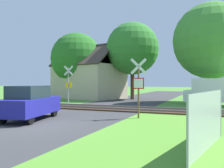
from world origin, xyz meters
name	(u,v)px	position (x,y,z in m)	size (l,w,h in m)	color
ground_plane	(32,125)	(0.00, 0.00, 0.00)	(160.00, 160.00, 0.00)	#4C8433
road_asphalt	(57,119)	(0.00, 2.00, 0.00)	(6.65, 80.00, 0.01)	#38383A
grass_verge	(163,152)	(6.32, -2.00, 0.00)	(6.00, 20.00, 0.01)	#54912D
rail_track	(100,108)	(0.00, 7.40, 0.06)	(60.00, 2.60, 0.22)	#422D1E
stop_sign_near	(139,85)	(3.88, 3.91, 1.82)	(0.86, 0.22, 3.25)	brown
crossing_sign_far	(68,83)	(-4.17, 9.70, 1.88)	(0.87, 0.18, 3.38)	#9E9EA5
house	(89,80)	(-6.28, 17.57, 2.14)	(9.49, 7.81, 6.31)	#C6B293
tree_right	(212,41)	(7.44, 15.89, 5.77)	(7.09, 7.09, 9.32)	#513823
tree_center	(132,49)	(-0.76, 17.48, 5.64)	(5.84, 5.84, 8.57)	#513823
tree_left	(76,58)	(-7.74, 17.18, 4.76)	(6.16, 6.16, 7.85)	#513823
mail_truck	(218,91)	(7.99, 13.14, 1.24)	(5.15, 2.69, 2.24)	white
parked_car	(30,103)	(-1.17, 1.27, 0.89)	(2.43, 4.25, 1.78)	navy
fence_panel	(208,120)	(7.49, -1.21, 0.85)	(0.84, 3.92, 1.70)	#9E9EA5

